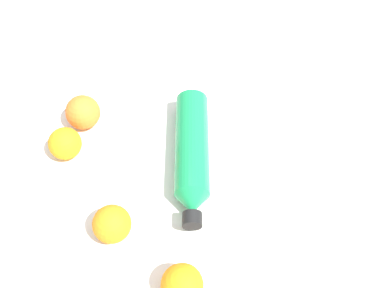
{
  "coord_description": "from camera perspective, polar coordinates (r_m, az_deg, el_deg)",
  "views": [
    {
      "loc": [
        -0.08,
        0.52,
        0.76
      ],
      "look_at": [
        0.01,
        0.02,
        0.03
      ],
      "focal_mm": 41.3,
      "sensor_mm": 36.0,
      "label": 1
    }
  ],
  "objects": [
    {
      "name": "orange_2",
      "position": [
        0.95,
        -13.9,
        3.99
      ],
      "size": [
        0.07,
        0.07,
        0.07
      ],
      "primitive_type": "sphere",
      "color": "orange",
      "rests_on": "ground_plane"
    },
    {
      "name": "water_bottle",
      "position": [
        0.87,
        0.0,
        -1.23
      ],
      "size": [
        0.11,
        0.3,
        0.07
      ],
      "rotation": [
        0.0,
        0.0,
        1.75
      ],
      "color": "#198C4C",
      "rests_on": "ground_plane"
    },
    {
      "name": "orange_3",
      "position": [
        0.92,
        -16.07,
        0.06
      ],
      "size": [
        0.07,
        0.07,
        0.07
      ],
      "primitive_type": "sphere",
      "color": "orange",
      "rests_on": "ground_plane"
    },
    {
      "name": "orange_0",
      "position": [
        0.81,
        -10.31,
        -10.14
      ],
      "size": [
        0.07,
        0.07,
        0.07
      ],
      "primitive_type": "sphere",
      "color": "orange",
      "rests_on": "ground_plane"
    },
    {
      "name": "orange_1",
      "position": [
        0.76,
        -1.3,
        -17.73
      ],
      "size": [
        0.07,
        0.07,
        0.07
      ],
      "primitive_type": "sphere",
      "color": "orange",
      "rests_on": "ground_plane"
    },
    {
      "name": "ground_plane",
      "position": [
        0.92,
        0.57,
        -0.04
      ],
      "size": [
        2.4,
        2.4,
        0.0
      ],
      "primitive_type": "plane",
      "color": "silver"
    }
  ]
}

